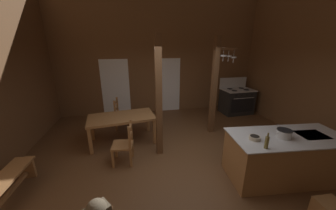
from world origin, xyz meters
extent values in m
cube|color=brown|center=(0.00, 0.00, -0.05)|extent=(8.16, 7.85, 0.10)
cube|color=brown|center=(0.00, 3.60, 2.21)|extent=(8.16, 0.14, 4.41)
cube|color=white|center=(-1.65, 3.52, 1.02)|extent=(1.00, 0.01, 2.05)
cube|color=white|center=(0.37, 3.52, 1.02)|extent=(0.84, 0.01, 2.05)
cube|color=olive|center=(1.81, -0.75, 0.44)|extent=(2.17, 1.07, 0.89)
cube|color=#B7BABF|center=(1.81, -0.75, 0.90)|extent=(2.23, 1.14, 0.02)
cube|color=black|center=(2.28, -0.79, 0.91)|extent=(0.55, 0.44, 0.00)
cube|color=black|center=(1.84, -0.32, 0.05)|extent=(1.99, 0.21, 0.10)
cube|color=black|center=(2.86, 2.75, 0.45)|extent=(1.14, 0.82, 0.90)
cube|color=black|center=(2.88, 2.37, 0.42)|extent=(0.93, 0.06, 0.52)
cylinder|color=#B7BABF|center=(2.88, 2.34, 0.70)|extent=(0.83, 0.07, 0.02)
cube|color=#B7BABF|center=(2.86, 2.75, 0.92)|extent=(1.18, 0.86, 0.03)
cube|color=#B7BABF|center=(2.84, 3.11, 1.12)|extent=(1.14, 0.10, 0.40)
cylinder|color=black|center=(3.11, 2.61, 0.94)|extent=(0.21, 0.21, 0.01)
cylinder|color=black|center=(2.62, 2.59, 0.94)|extent=(0.21, 0.21, 0.01)
cylinder|color=black|center=(3.10, 2.92, 0.94)|extent=(0.21, 0.21, 0.01)
cylinder|color=black|center=(2.60, 2.89, 0.94)|extent=(0.21, 0.21, 0.01)
cylinder|color=black|center=(3.21, 2.37, 0.82)|extent=(0.05, 0.03, 0.04)
cylinder|color=black|center=(2.99, 2.36, 0.82)|extent=(0.05, 0.03, 0.04)
cylinder|color=black|center=(2.77, 2.35, 0.82)|extent=(0.05, 0.03, 0.04)
cylinder|color=black|center=(2.55, 2.34, 0.82)|extent=(0.05, 0.03, 0.04)
cube|color=brown|center=(1.24, 1.41, 1.38)|extent=(0.14, 0.14, 2.76)
cube|color=brown|center=(1.51, 1.42, 2.43)|extent=(0.67, 0.10, 0.06)
cylinder|color=#B7BABF|center=(1.44, 1.42, 2.35)|extent=(0.01, 0.01, 0.16)
cylinder|color=#B7BABF|center=(1.44, 1.42, 2.25)|extent=(0.22, 0.22, 0.04)
cylinder|color=#B7BABF|center=(1.44, 1.42, 2.17)|extent=(0.02, 0.02, 0.14)
cylinder|color=#B7BABF|center=(1.60, 1.42, 2.34)|extent=(0.01, 0.01, 0.18)
cylinder|color=#B7BABF|center=(1.60, 1.42, 2.24)|extent=(0.18, 0.18, 0.04)
cylinder|color=#B7BABF|center=(1.60, 1.42, 2.16)|extent=(0.02, 0.02, 0.14)
cylinder|color=#B7BABF|center=(1.76, 1.43, 2.33)|extent=(0.01, 0.01, 0.21)
cylinder|color=#B7BABF|center=(1.76, 1.43, 2.20)|extent=(0.17, 0.17, 0.04)
cylinder|color=#B7BABF|center=(1.76, 1.43, 2.12)|extent=(0.02, 0.02, 0.14)
cube|color=brown|center=(-0.46, 0.56, 1.38)|extent=(0.14, 0.14, 2.76)
cube|color=olive|center=(1.79, -1.69, 0.28)|extent=(0.37, 0.29, 0.04)
cube|color=olive|center=(1.95, -1.70, 0.13)|extent=(0.05, 0.28, 0.26)
cube|color=olive|center=(1.79, -1.69, 0.14)|extent=(0.33, 0.29, 0.03)
cube|color=olive|center=(-1.36, 1.30, 0.71)|extent=(1.81, 1.12, 0.06)
cube|color=olive|center=(-2.20, 1.58, 0.34)|extent=(0.09, 0.09, 0.68)
cube|color=olive|center=(-0.63, 1.79, 0.34)|extent=(0.09, 0.09, 0.68)
cube|color=olive|center=(-2.09, 0.80, 0.34)|extent=(0.09, 0.09, 0.68)
cube|color=olive|center=(-0.53, 1.02, 0.34)|extent=(0.09, 0.09, 0.68)
cube|color=olive|center=(-1.32, 0.34, 0.43)|extent=(0.48, 0.48, 0.04)
cube|color=olive|center=(-1.53, 0.17, 0.21)|extent=(0.05, 0.05, 0.41)
cube|color=olive|center=(-1.49, 0.55, 0.21)|extent=(0.05, 0.05, 0.41)
cube|color=olive|center=(-1.15, 0.13, 0.47)|extent=(0.05, 0.05, 0.95)
cube|color=olive|center=(-1.11, 0.51, 0.47)|extent=(0.05, 0.05, 0.95)
cube|color=olive|center=(-1.13, 0.32, 0.84)|extent=(0.07, 0.38, 0.07)
cube|color=olive|center=(-1.13, 0.32, 0.65)|extent=(0.07, 0.38, 0.07)
cube|color=olive|center=(-1.39, 2.22, 0.43)|extent=(0.49, 0.49, 0.04)
cube|color=olive|center=(-1.17, 2.39, 0.21)|extent=(0.06, 0.06, 0.41)
cube|color=olive|center=(-1.22, 2.01, 0.21)|extent=(0.06, 0.06, 0.41)
cube|color=olive|center=(-1.55, 2.43, 0.47)|extent=(0.06, 0.06, 0.95)
cube|color=olive|center=(-1.60, 2.06, 0.47)|extent=(0.06, 0.06, 0.95)
cube|color=olive|center=(-1.57, 2.24, 0.84)|extent=(0.08, 0.38, 0.07)
cube|color=olive|center=(-1.57, 2.24, 0.65)|extent=(0.08, 0.38, 0.07)
cube|color=olive|center=(-3.20, -0.33, 0.42)|extent=(0.39, 1.15, 0.04)
cube|color=olive|center=(-3.19, 0.18, 0.20)|extent=(0.31, 0.07, 0.40)
cube|color=olive|center=(-3.20, -0.33, 0.12)|extent=(0.09, 0.94, 0.06)
sphere|color=#4C4233|center=(-1.58, -1.32, 0.46)|extent=(0.38, 0.38, 0.27)
cylinder|color=#B7BABF|center=(1.65, -0.78, 0.98)|extent=(0.25, 0.25, 0.15)
cylinder|color=black|center=(1.65, -0.78, 1.06)|extent=(0.26, 0.26, 0.01)
cylinder|color=#B7BABF|center=(1.51, -0.78, 1.02)|extent=(0.05, 0.02, 0.02)
cylinder|color=#B7BABF|center=(1.79, -0.78, 1.02)|extent=(0.05, 0.02, 0.02)
cylinder|color=#B2A893|center=(1.08, -0.75, 0.94)|extent=(0.19, 0.19, 0.07)
cylinder|color=black|center=(1.08, -0.75, 0.98)|extent=(0.16, 0.16, 0.00)
cylinder|color=brown|center=(1.08, -1.04, 1.01)|extent=(0.06, 0.06, 0.21)
cylinder|color=brown|center=(1.08, -1.04, 1.15)|extent=(0.03, 0.03, 0.07)
camera|label=1|loc=(-1.00, -3.33, 2.54)|focal=19.51mm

